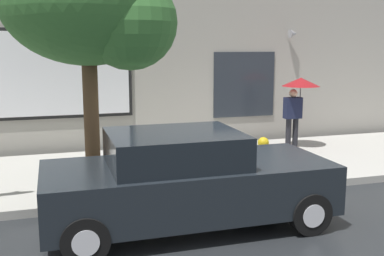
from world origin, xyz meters
The scene contains 7 objects.
ground_plane centered at (0.00, 0.00, 0.00)m, with size 60.00×60.00×0.00m, color black.
sidewalk centered at (0.00, 3.00, 0.07)m, with size 20.00×4.00×0.15m, color #A3A099.
building_facade centered at (-0.02, 5.50, 3.48)m, with size 20.00×0.67×7.00m.
parked_car centered at (-0.44, -0.06, 0.73)m, with size 4.36×1.90×1.50m.
fire_hydrant centered at (1.75, 1.80, 0.53)m, with size 0.30×0.44×0.78m.
pedestrian_with_umbrella centered at (3.71, 3.89, 1.59)m, with size 0.97×0.97×1.81m.
street_tree centered at (-1.55, 1.60, 3.43)m, with size 2.94×2.50×4.48m.
Camera 1 is at (-2.34, -6.62, 2.78)m, focal length 43.28 mm.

